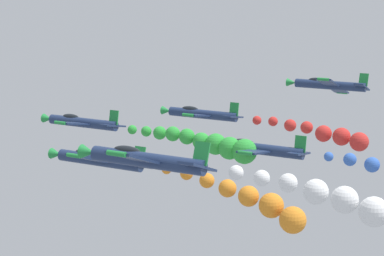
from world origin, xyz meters
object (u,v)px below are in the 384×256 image
Objects in this scene: airplane_right_inner at (201,114)px; airplane_right_outer at (145,160)px; airplane_left_inner at (98,160)px; airplane_left_outer at (258,149)px; airplane_lead at (82,122)px; airplane_trailing at (329,85)px.

airplane_right_outer is at bearing -159.47° from airplane_right_inner.
airplane_left_outer reaches higher than airplane_left_inner.
airplane_left_inner is 22.48m from airplane_right_inner.
airplane_left_inner is 1.00× the size of airplane_left_outer.
airplane_trailing is at bearing -45.03° from airplane_lead.
airplane_left_outer is at bearing -133.55° from airplane_right_inner.
airplane_left_inner is (-10.96, -10.13, -0.60)m from airplane_lead.
airplane_left_outer is 22.42m from airplane_trailing.
airplane_right_outer reaches higher than airplane_right_inner.
airplane_lead is at bearing 134.97° from airplane_trailing.
airplane_left_inner is 15.96m from airplane_right_outer.
airplane_right_inner is at bearing 129.74° from airplane_trailing.
airplane_right_inner is 16.90m from airplane_left_outer.
airplane_right_outer is 1.00× the size of airplane_trailing.
airplane_trailing is (10.51, -12.64, 3.07)m from airplane_right_inner.
airplane_left_inner is at bearing 160.14° from airplane_trailing.
airplane_right_outer is at bearing 179.53° from airplane_trailing.
airplane_left_inner is at bearing -178.13° from airplane_right_inner.
airplane_trailing is (22.01, -22.03, 2.93)m from airplane_lead.
airplane_left_outer is at bearing 0.10° from airplane_right_outer.
airplane_right_inner is at bearing -39.25° from airplane_lead.
airplane_left_outer is (10.82, -11.51, 0.04)m from airplane_left_inner.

